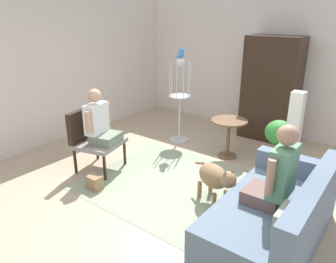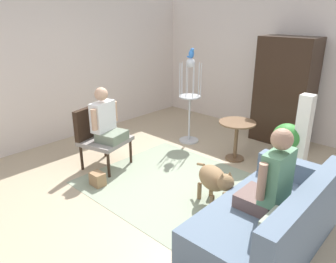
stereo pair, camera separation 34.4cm
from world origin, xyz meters
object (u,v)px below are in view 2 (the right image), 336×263
round_end_table (236,133)px  bird_cage_stand (190,102)px  parrot (191,53)px  handbag (98,179)px  dog (214,179)px  couch (271,222)px  armoire_cabinet (285,91)px  person_on_couch (272,179)px  person_on_armchair (106,120)px  armchair (99,132)px  column_lamp (302,137)px  potted_plant (286,143)px

round_end_table → bird_cage_stand: bearing=175.1°
parrot → handbag: 2.62m
dog → handbag: dog is taller
couch → armoire_cabinet: armoire_cabinet is taller
person_on_couch → person_on_armchair: person_on_couch is taller
armchair → parrot: parrot is taller
parrot → column_lamp: 2.25m
dog → bird_cage_stand: (-1.59, 1.45, 0.39)m
couch → bird_cage_stand: bearing=145.9°
round_end_table → dog: size_ratio=0.88×
person_on_armchair → armoire_cabinet: bearing=62.7°
column_lamp → handbag: column_lamp is taller
dog → column_lamp: 1.59m
person_on_couch → armoire_cabinet: size_ratio=0.46×
armchair → person_on_couch: person_on_couch is taller
bird_cage_stand → armoire_cabinet: (1.22, 1.17, 0.18)m
couch → armchair: (-2.84, -0.05, 0.25)m
dog → parrot: 2.48m
armoire_cabinet → handbag: (-1.10, -3.31, -0.85)m
dog → column_lamp: column_lamp is taller
potted_plant → person_on_armchair: bearing=-140.8°
couch → armchair: 2.85m
dog → armchair: bearing=-172.6°
bird_cage_stand → handbag: (0.12, -2.13, -0.67)m
armchair → column_lamp: size_ratio=0.76×
person_on_armchair → handbag: person_on_armchair is taller
couch → dog: 0.88m
potted_plant → column_lamp: bearing=11.2°
bird_cage_stand → dog: bearing=-42.3°
potted_plant → armoire_cabinet: 1.38m
person_on_couch → person_on_armchair: (-2.65, 0.02, -0.01)m
armoire_cabinet → dog: bearing=-81.8°
dog → handbag: 1.65m
potted_plant → armchair: bearing=-142.2°
round_end_table → parrot: parrot is taller
person_on_armchair → armchair: bearing=-165.8°
person_on_couch → armoire_cabinet: (-1.19, 2.86, 0.17)m
person_on_couch → handbag: size_ratio=4.29×
bird_cage_stand → parrot: 0.85m
potted_plant → handbag: potted_plant is taller
dog → potted_plant: bearing=80.9°
handbag → parrot: bearing=92.8°
armchair → armoire_cabinet: size_ratio=0.49×
column_lamp → bird_cage_stand: bearing=-178.2°
dog → person_on_armchair: bearing=-173.2°
column_lamp → person_on_armchair: bearing=-142.7°
dog → bird_cage_stand: size_ratio=0.48×
round_end_table → dog: bearing=-68.3°
person_on_armchair → round_end_table: bearing=50.5°
armchair → parrot: bearing=76.4°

